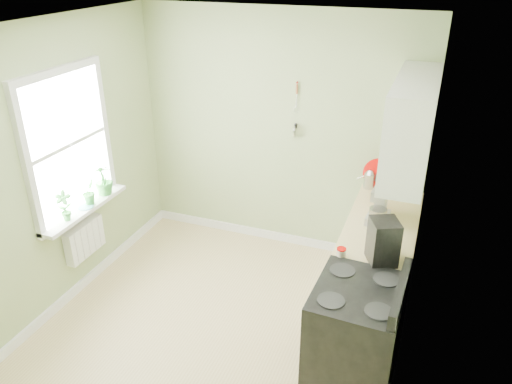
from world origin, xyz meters
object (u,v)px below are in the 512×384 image
(stove, at_px, (354,337))
(coffee_maker, at_px, (383,243))
(stand_mixer, at_px, (379,205))
(kettle, at_px, (370,179))

(stove, bearing_deg, coffee_maker, 79.63)
(coffee_maker, bearing_deg, stove, -100.37)
(stand_mixer, bearing_deg, kettle, 105.81)
(stand_mixer, relative_size, coffee_maker, 1.01)
(kettle, bearing_deg, stove, -82.90)
(stove, relative_size, kettle, 5.08)
(stand_mixer, relative_size, kettle, 1.82)
(stove, distance_m, kettle, 1.92)
(stand_mixer, height_order, kettle, stand_mixer)
(coffee_maker, bearing_deg, stand_mixer, 100.00)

